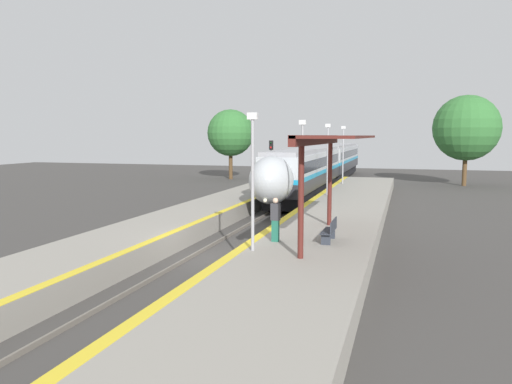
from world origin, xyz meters
name	(u,v)px	position (x,y,z in m)	size (l,w,h in m)	color
ground_plane	(210,258)	(0.00, 0.00, 0.00)	(120.00, 120.00, 0.00)	#423F3D
rail_left	(194,255)	(-0.72, 0.00, 0.07)	(0.08, 90.00, 0.15)	slate
rail_right	(226,257)	(0.72, 0.00, 0.07)	(0.08, 90.00, 0.15)	slate
train	(323,164)	(0.00, 29.48, 2.31)	(2.74, 42.80, 4.02)	black
platform_right	(309,254)	(4.17, 0.00, 0.45)	(4.87, 64.00, 0.91)	gray
platform_left	(133,242)	(-3.63, 0.00, 0.45)	(3.79, 64.00, 0.91)	gray
platform_bench	(330,230)	(4.93, 0.44, 1.37)	(0.44, 1.65, 0.89)	#2D333D
person_waiting	(275,219)	(2.84, -0.12, 1.81)	(0.36, 0.23, 1.75)	#1E604C
railway_signal	(271,165)	(-2.03, 17.36, 2.85)	(0.28, 0.28, 4.70)	#59595E
lamppost_near	(253,172)	(2.44, -1.88, 3.77)	(0.36, 0.20, 4.98)	#9E9EA3
lamppost_mid	(302,160)	(2.44, 7.01, 3.77)	(0.36, 0.20, 4.98)	#9E9EA3
lamppost_far	(328,154)	(2.44, 15.90, 3.77)	(0.36, 0.20, 4.98)	#9E9EA3
lamppost_farthest	(343,151)	(2.44, 24.79, 3.77)	(0.36, 0.20, 4.98)	#9E9EA3
station_canopy	(333,143)	(4.90, 0.82, 4.77)	(2.02, 9.63, 4.18)	#511E19
background_tree_left	(231,133)	(-11.83, 35.77, 5.36)	(5.38, 5.38, 8.06)	brown
background_tree_right	(467,128)	(13.39, 35.24, 5.81)	(6.54, 6.54, 9.09)	brown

